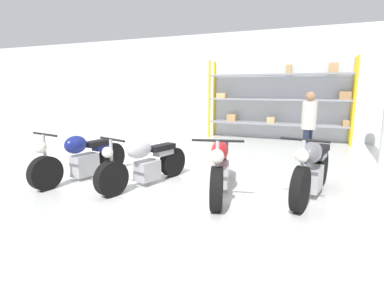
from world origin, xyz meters
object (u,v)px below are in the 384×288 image
(motorcycle_blue, at_px, (82,158))
(motorcycle_grey, at_px, (312,169))
(shelving_rack, at_px, (279,99))
(motorcycle_silver, at_px, (145,163))
(person_browsing, at_px, (309,122))
(motorcycle_red, at_px, (220,166))

(motorcycle_blue, relative_size, motorcycle_grey, 1.04)
(shelving_rack, relative_size, motorcycle_grey, 2.28)
(motorcycle_silver, height_order, person_browsing, person_browsing)
(shelving_rack, relative_size, motorcycle_red, 2.12)
(motorcycle_silver, relative_size, motorcycle_grey, 0.99)
(shelving_rack, xyz_separation_m, motorcycle_blue, (-2.90, -5.89, -0.95))
(motorcycle_blue, relative_size, person_browsing, 1.27)
(motorcycle_blue, xyz_separation_m, motorcycle_silver, (1.29, 0.15, -0.01))
(shelving_rack, height_order, motorcycle_grey, shelving_rack)
(motorcycle_blue, distance_m, motorcycle_silver, 1.30)
(motorcycle_blue, distance_m, motorcycle_grey, 4.08)
(motorcycle_silver, distance_m, person_browsing, 3.85)
(motorcycle_blue, bearing_deg, motorcycle_red, 106.59)
(shelving_rack, height_order, motorcycle_red, shelving_rack)
(motorcycle_silver, xyz_separation_m, motorcycle_red, (1.33, 0.15, 0.04))
(shelving_rack, distance_m, motorcycle_grey, 5.46)
(person_browsing, bearing_deg, motorcycle_silver, 67.91)
(motorcycle_blue, xyz_separation_m, motorcycle_grey, (4.03, 0.63, 0.05))
(motorcycle_red, bearing_deg, shelving_rack, 163.13)
(motorcycle_red, bearing_deg, motorcycle_blue, -97.44)
(shelving_rack, distance_m, motorcycle_silver, 6.04)
(motorcycle_blue, height_order, motorcycle_grey, motorcycle_grey)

